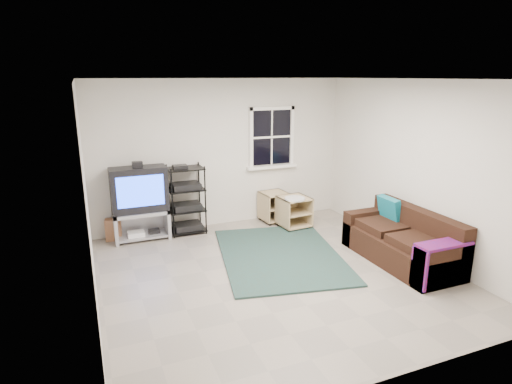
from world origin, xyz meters
name	(u,v)px	position (x,y,z in m)	size (l,w,h in m)	color
room	(272,141)	(0.95, 2.27, 1.48)	(4.60, 4.62, 4.60)	gray
tv_unit	(140,197)	(-1.51, 2.05, 0.72)	(0.89, 0.45, 1.31)	#A2A2AA
av_rack	(187,204)	(-0.73, 2.06, 0.52)	(0.60, 0.43, 1.19)	black
side_table_left	(273,205)	(0.91, 2.08, 0.29)	(0.51, 0.51, 0.55)	tan
side_table_right	(293,210)	(1.09, 1.62, 0.33)	(0.55, 0.56, 0.59)	tan
sofa	(403,242)	(1.90, -0.31, 0.29)	(0.81, 1.83, 0.84)	black
shag_rug	(280,255)	(0.33, 0.54, 0.01)	(1.73, 2.38, 0.03)	#2E2214
paper_bag	(113,230)	(-1.95, 2.17, 0.18)	(0.25, 0.16, 0.36)	#916241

